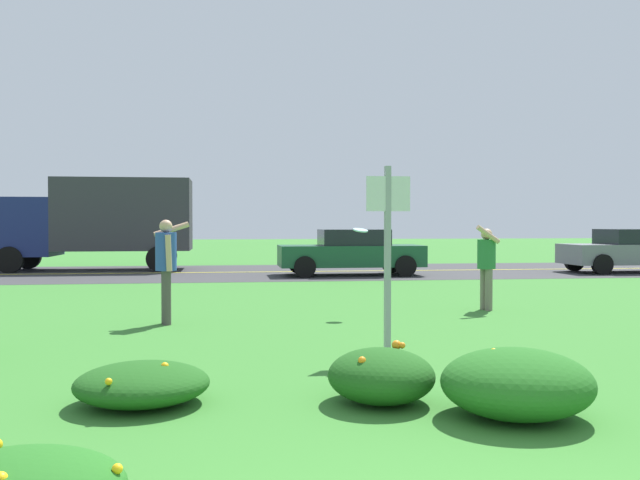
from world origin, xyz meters
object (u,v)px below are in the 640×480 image
object	(u,v)px
car_dark_green_center_left	(351,252)
box_truck_navy	(98,219)
person_catcher_green_shirt	(486,261)
car_gray_leftmost	(632,250)
person_thrower_blue_shirt	(166,261)
frisbee_pale_blue	(360,230)
sign_post_near_path	(388,239)

from	to	relation	value
car_dark_green_center_left	box_truck_navy	world-z (taller)	box_truck_navy
person_catcher_green_shirt	car_gray_leftmost	size ratio (longest dim) A/B	0.36
person_catcher_green_shirt	box_truck_navy	bearing A→B (deg)	126.46
person_thrower_blue_shirt	frisbee_pale_blue	world-z (taller)	person_thrower_blue_shirt
sign_post_near_path	box_truck_navy	distance (m)	17.69
car_dark_green_center_left	box_truck_navy	bearing A→B (deg)	156.82
person_thrower_blue_shirt	car_dark_green_center_left	bearing A→B (deg)	64.04
sign_post_near_path	frisbee_pale_blue	size ratio (longest dim) A/B	8.64
person_thrower_blue_shirt	car_dark_green_center_left	distance (m)	11.17
car_gray_leftmost	sign_post_near_path	bearing A→B (deg)	-131.65
sign_post_near_path	car_gray_leftmost	size ratio (longest dim) A/B	0.52
box_truck_navy	person_thrower_blue_shirt	bearing A→B (deg)	-75.72
car_gray_leftmost	car_dark_green_center_left	size ratio (longest dim) A/B	1.00
person_thrower_blue_shirt	sign_post_near_path	bearing A→B (deg)	-43.71
frisbee_pale_blue	car_gray_leftmost	size ratio (longest dim) A/B	0.06
person_thrower_blue_shirt	person_catcher_green_shirt	distance (m)	5.91
car_dark_green_center_left	person_thrower_blue_shirt	bearing A→B (deg)	-115.96
sign_post_near_path	car_gray_leftmost	xyz separation A→B (m)	(11.46, 12.89, -0.69)
person_thrower_blue_shirt	person_catcher_green_shirt	world-z (taller)	person_thrower_blue_shirt
car_gray_leftmost	box_truck_navy	xyz separation A→B (m)	(-17.91, 3.58, 1.06)
person_catcher_green_shirt	car_gray_leftmost	world-z (taller)	person_catcher_green_shirt
car_gray_leftmost	car_dark_green_center_left	xyz separation A→B (m)	(-9.56, 0.00, 0.00)
car_gray_leftmost	box_truck_navy	size ratio (longest dim) A/B	0.67
sign_post_near_path	car_dark_green_center_left	bearing A→B (deg)	81.60
person_catcher_green_shirt	frisbee_pale_blue	size ratio (longest dim) A/B	5.89
person_catcher_green_shirt	frisbee_pale_blue	bearing A→B (deg)	-170.38
person_catcher_green_shirt	frisbee_pale_blue	distance (m)	2.60
person_catcher_green_shirt	box_truck_navy	distance (m)	15.65
person_thrower_blue_shirt	box_truck_navy	distance (m)	14.07
car_gray_leftmost	box_truck_navy	bearing A→B (deg)	168.71
person_thrower_blue_shirt	frisbee_pale_blue	xyz separation A→B (m)	(3.32, 0.62, 0.50)
sign_post_near_path	frisbee_pale_blue	xyz separation A→B (m)	(0.34, 3.47, 0.08)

